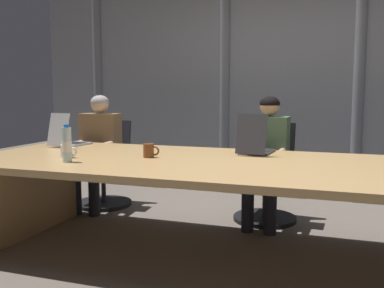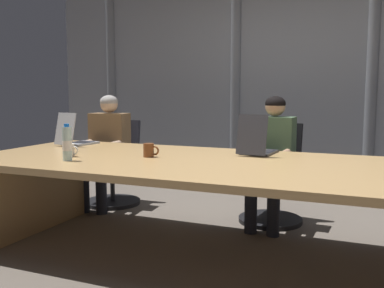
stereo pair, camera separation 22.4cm
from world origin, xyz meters
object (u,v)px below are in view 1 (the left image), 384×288
object	(u,v)px
laptop_left_end	(69,140)
person_left_end	(97,145)
office_chair_left_end	(105,173)
coffee_mug_near	(149,151)
coffee_mug_far	(67,151)
laptop_left_mid	(255,146)
office_chair_left_mid	(267,183)
person_left_mid	(267,153)
water_bottle_primary	(67,145)

from	to	relation	value
laptop_left_end	person_left_end	distance (m)	0.54
office_chair_left_end	person_left_end	distance (m)	0.36
coffee_mug_near	coffee_mug_far	bearing A→B (deg)	-159.80
laptop_left_mid	coffee_mug_far	size ratio (longest dim) A/B	3.08
office_chair_left_end	office_chair_left_mid	world-z (taller)	office_chair_left_mid
office_chair_left_mid	laptop_left_mid	bearing A→B (deg)	5.65
laptop_left_end	coffee_mug_near	size ratio (longest dim) A/B	3.13
person_left_mid	coffee_mug_near	distance (m)	1.21
person_left_end	coffee_mug_far	size ratio (longest dim) A/B	8.65
office_chair_left_mid	person_left_end	size ratio (longest dim) A/B	0.78
water_bottle_primary	coffee_mug_far	xyz separation A→B (m)	(-0.12, 0.18, -0.07)
laptop_left_end	person_left_mid	distance (m)	1.85
office_chair_left_end	coffee_mug_near	xyz separation A→B (m)	(1.03, -1.10, 0.43)
laptop_left_end	laptop_left_mid	size ratio (longest dim) A/B	0.97
coffee_mug_far	laptop_left_end	bearing A→B (deg)	123.55
person_left_mid	water_bottle_primary	distance (m)	1.82
office_chair_left_end	office_chair_left_mid	bearing A→B (deg)	87.73
office_chair_left_mid	person_left_mid	distance (m)	0.36
person_left_mid	coffee_mug_near	bearing A→B (deg)	-36.59
office_chair_left_end	coffee_mug_near	size ratio (longest dim) A/B	6.92
laptop_left_end	office_chair_left_end	xyz separation A→B (m)	(-0.01, 0.68, -0.44)
water_bottle_primary	coffee_mug_near	distance (m)	0.62
coffee_mug_near	laptop_left_mid	bearing A→B (deg)	32.25
laptop_left_mid	person_left_mid	distance (m)	0.49
water_bottle_primary	office_chair_left_end	bearing A→B (deg)	110.53
laptop_left_end	coffee_mug_near	distance (m)	1.10
water_bottle_primary	laptop_left_end	bearing A→B (deg)	123.89
laptop_left_mid	office_chair_left_end	bearing A→B (deg)	74.15
laptop_left_mid	office_chair_left_end	distance (m)	1.92
office_chair_left_end	coffee_mug_near	bearing A→B (deg)	40.81
person_left_end	person_left_mid	world-z (taller)	person_left_end
laptop_left_end	water_bottle_primary	distance (m)	0.98
laptop_left_end	office_chair_left_end	size ratio (longest dim) A/B	0.45
laptop_left_end	coffee_mug_near	bearing A→B (deg)	-106.18
coffee_mug_near	person_left_end	bearing A→B (deg)	137.39
laptop_left_mid	office_chair_left_end	size ratio (longest dim) A/B	0.47
office_chair_left_mid	person_left_end	world-z (taller)	person_left_end
laptop_left_end	laptop_left_mid	world-z (taller)	laptop_left_mid
laptop_left_mid	coffee_mug_near	bearing A→B (deg)	126.06
coffee_mug_near	office_chair_left_end	bearing A→B (deg)	133.12
laptop_left_mid	office_chair_left_mid	bearing A→B (deg)	3.80
office_chair_left_end	coffee_mug_far	bearing A→B (deg)	15.96
person_left_end	water_bottle_primary	bearing A→B (deg)	18.21
person_left_end	office_chair_left_end	bearing A→B (deg)	175.57
office_chair_left_mid	coffee_mug_near	bearing A→B (deg)	-28.27
laptop_left_mid	coffee_mug_far	distance (m)	1.49
office_chair_left_end	water_bottle_primary	distance (m)	1.67
laptop_left_end	person_left_end	size ratio (longest dim) A/B	0.35
office_chair_left_mid	coffee_mug_near	distance (m)	1.39
laptop_left_mid	person_left_mid	world-z (taller)	person_left_mid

